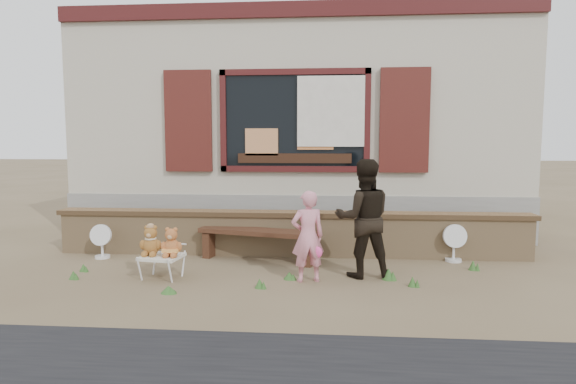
# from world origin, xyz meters

# --- Properties ---
(ground) EXTENTS (80.00, 80.00, 0.00)m
(ground) POSITION_xyz_m (0.00, 0.00, 0.00)
(ground) COLOR brown
(ground) RESTS_ON ground
(shopfront) EXTENTS (8.04, 5.13, 4.00)m
(shopfront) POSITION_xyz_m (0.00, 4.49, 2.00)
(shopfront) COLOR #A29683
(shopfront) RESTS_ON ground
(brick_wall) EXTENTS (7.10, 0.36, 0.67)m
(brick_wall) POSITION_xyz_m (0.00, 1.00, 0.34)
(brick_wall) COLOR tan
(brick_wall) RESTS_ON ground
(bench) EXTENTS (1.80, 0.80, 0.45)m
(bench) POSITION_xyz_m (-0.43, 0.64, 0.33)
(bench) COLOR #371F13
(bench) RESTS_ON ground
(folding_chair) EXTENTS (0.53, 0.49, 0.29)m
(folding_chair) POSITION_xyz_m (-1.50, -0.37, 0.27)
(folding_chair) COLOR silver
(folding_chair) RESTS_ON ground
(teddy_bear_left) EXTENTS (0.31, 0.28, 0.38)m
(teddy_bear_left) POSITION_xyz_m (-1.64, -0.35, 0.48)
(teddy_bear_left) COLOR brown
(teddy_bear_left) RESTS_ON folding_chair
(teddy_bear_right) EXTENTS (0.30, 0.27, 0.37)m
(teddy_bear_right) POSITION_xyz_m (-1.37, -0.39, 0.48)
(teddy_bear_right) COLOR #975429
(teddy_bear_right) RESTS_ON folding_chair
(child) EXTENTS (0.47, 0.37, 1.12)m
(child) POSITION_xyz_m (0.32, -0.35, 0.56)
(child) COLOR pink
(child) RESTS_ON ground
(adult) EXTENTS (0.78, 0.63, 1.49)m
(adult) POSITION_xyz_m (1.01, -0.07, 0.75)
(adult) COLOR black
(adult) RESTS_ON ground
(fan_left) EXTENTS (0.31, 0.21, 0.51)m
(fan_left) POSITION_xyz_m (-2.74, 0.59, 0.25)
(fan_left) COLOR silver
(fan_left) RESTS_ON ground
(fan_right) EXTENTS (0.34, 0.23, 0.54)m
(fan_right) POSITION_xyz_m (2.36, 0.80, 0.27)
(fan_right) COLOR silver
(fan_right) RESTS_ON ground
(grass_tufts) EXTENTS (5.26, 1.42, 0.14)m
(grass_tufts) POSITION_xyz_m (0.09, -0.37, 0.06)
(grass_tufts) COLOR #335E25
(grass_tufts) RESTS_ON ground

